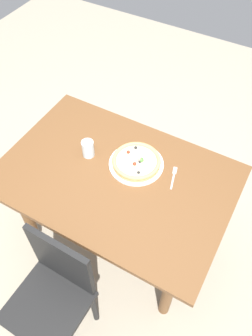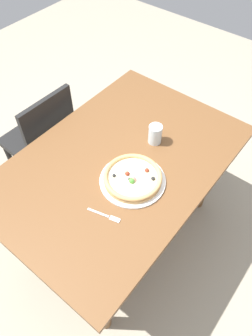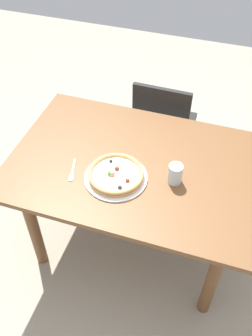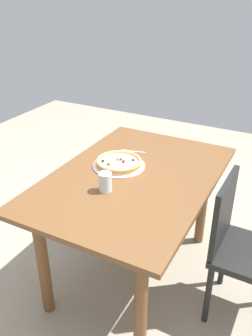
{
  "view_description": "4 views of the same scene",
  "coord_description": "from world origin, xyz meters",
  "px_view_note": "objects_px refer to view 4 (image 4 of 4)",
  "views": [
    {
      "loc": [
        0.64,
        -1.02,
        2.36
      ],
      "look_at": [
        0.03,
        0.07,
        0.79
      ],
      "focal_mm": 36.49,
      "sensor_mm": 36.0,
      "label": 1
    },
    {
      "loc": [
        0.83,
        0.7,
        2.04
      ],
      "look_at": [
        0.03,
        0.07,
        0.79
      ],
      "focal_mm": 34.06,
      "sensor_mm": 36.0,
      "label": 2
    },
    {
      "loc": [
        -0.4,
        1.38,
        2.22
      ],
      "look_at": [
        0.03,
        0.07,
        0.79
      ],
      "focal_mm": 40.39,
      "sensor_mm": 36.0,
      "label": 3
    },
    {
      "loc": [
        -1.67,
        -0.83,
        1.8
      ],
      "look_at": [
        0.03,
        0.07,
        0.79
      ],
      "focal_mm": 37.76,
      "sensor_mm": 36.0,
      "label": 4
    }
  ],
  "objects_px": {
    "plate": "(119,166)",
    "chair_near": "(240,245)",
    "dining_table": "(133,192)",
    "drinking_glass": "(105,182)",
    "fork": "(131,151)",
    "pizza": "(119,162)"
  },
  "relations": [
    {
      "from": "plate",
      "to": "fork",
      "type": "xyz_separation_m",
      "value": [
        0.23,
        0.03,
        -0.0
      ]
    },
    {
      "from": "dining_table",
      "to": "drinking_glass",
      "type": "bearing_deg",
      "value": 164.74
    },
    {
      "from": "plate",
      "to": "fork",
      "type": "distance_m",
      "value": 0.24
    },
    {
      "from": "dining_table",
      "to": "drinking_glass",
      "type": "relative_size",
      "value": 12.36
    },
    {
      "from": "dining_table",
      "to": "chair_near",
      "type": "bearing_deg",
      "value": -89.9
    },
    {
      "from": "dining_table",
      "to": "plate",
      "type": "xyz_separation_m",
      "value": [
        0.07,
        0.14,
        0.12
      ]
    },
    {
      "from": "chair_near",
      "to": "drinking_glass",
      "type": "xyz_separation_m",
      "value": [
        -0.23,
        0.74,
        0.33
      ]
    },
    {
      "from": "fork",
      "to": "drinking_glass",
      "type": "height_order",
      "value": "drinking_glass"
    },
    {
      "from": "chair_near",
      "to": "pizza",
      "type": "bearing_deg",
      "value": -93.44
    },
    {
      "from": "dining_table",
      "to": "pizza",
      "type": "xyz_separation_m",
      "value": [
        0.07,
        0.14,
        0.15
      ]
    },
    {
      "from": "plate",
      "to": "dining_table",
      "type": "bearing_deg",
      "value": -115.58
    },
    {
      "from": "drinking_glass",
      "to": "pizza",
      "type": "bearing_deg",
      "value": 14.27
    },
    {
      "from": "pizza",
      "to": "drinking_glass",
      "type": "distance_m",
      "value": 0.3
    },
    {
      "from": "dining_table",
      "to": "plate",
      "type": "distance_m",
      "value": 0.2
    },
    {
      "from": "dining_table",
      "to": "pizza",
      "type": "distance_m",
      "value": 0.21
    },
    {
      "from": "pizza",
      "to": "dining_table",
      "type": "bearing_deg",
      "value": -115.57
    },
    {
      "from": "chair_near",
      "to": "fork",
      "type": "xyz_separation_m",
      "value": [
        0.3,
        0.84,
        0.28
      ]
    },
    {
      "from": "fork",
      "to": "pizza",
      "type": "bearing_deg",
      "value": 82.07
    },
    {
      "from": "plate",
      "to": "chair_near",
      "type": "bearing_deg",
      "value": -94.5
    },
    {
      "from": "plate",
      "to": "drinking_glass",
      "type": "bearing_deg",
      "value": -165.77
    },
    {
      "from": "plate",
      "to": "drinking_glass",
      "type": "distance_m",
      "value": 0.31
    },
    {
      "from": "chair_near",
      "to": "drinking_glass",
      "type": "bearing_deg",
      "value": -71.73
    }
  ]
}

